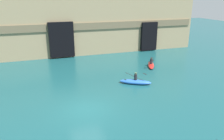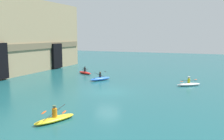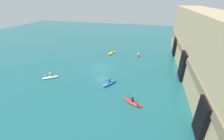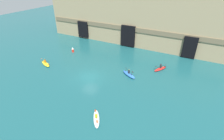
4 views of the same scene
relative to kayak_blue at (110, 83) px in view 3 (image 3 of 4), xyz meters
name	(u,v)px [view 3 (image 3 of 4)]	position (x,y,z in m)	size (l,w,h in m)	color
ground_plane	(101,69)	(-5.62, -3.47, -0.25)	(120.00, 120.00, 0.00)	#195156
cliff_bluff	(205,49)	(-6.10, 15.09, 5.47)	(43.03, 6.25, 11.51)	#9E8966
kayak_blue	(110,83)	(0.00, 0.00, 0.00)	(3.05, 2.24, 1.19)	blue
kayak_red	(132,102)	(4.17, 4.52, -0.02)	(1.93, 2.94, 1.13)	red
kayak_white	(51,77)	(0.69, -11.15, -0.02)	(2.24, 2.81, 1.11)	white
kayak_yellow	(112,53)	(-15.48, -3.69, -0.03)	(3.20, 1.99, 1.14)	yellow
marker_buoy	(138,55)	(-14.68, 3.39, 0.28)	(0.49, 0.49, 1.13)	red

